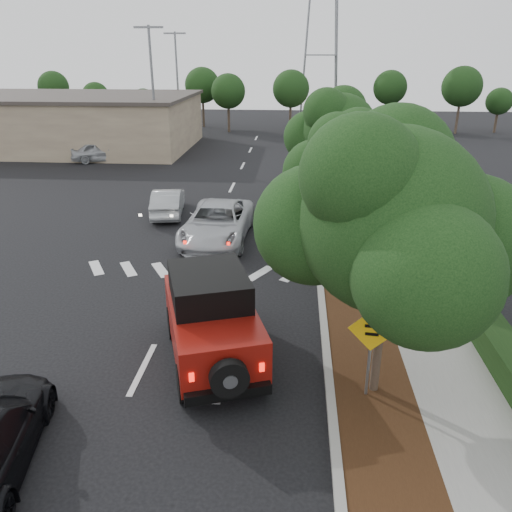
# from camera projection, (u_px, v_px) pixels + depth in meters

# --- Properties ---
(ground) EXTENTS (120.00, 120.00, 0.00)m
(ground) POSITION_uv_depth(u_px,v_px,m) (143.00, 369.00, 12.43)
(ground) COLOR black
(ground) RESTS_ON ground
(curb) EXTENTS (0.20, 70.00, 0.15)m
(curb) POSITION_uv_depth(u_px,v_px,m) (314.00, 220.00, 23.13)
(curb) COLOR #9E9B93
(curb) RESTS_ON ground
(planting_strip) EXTENTS (1.80, 70.00, 0.12)m
(planting_strip) POSITION_uv_depth(u_px,v_px,m) (336.00, 221.00, 23.06)
(planting_strip) COLOR black
(planting_strip) RESTS_ON ground
(sidewalk) EXTENTS (2.00, 70.00, 0.12)m
(sidewalk) POSITION_uv_depth(u_px,v_px,m) (378.00, 222.00, 22.92)
(sidewalk) COLOR gray
(sidewalk) RESTS_ON ground
(hedge) EXTENTS (0.80, 70.00, 0.80)m
(hedge) POSITION_uv_depth(u_px,v_px,m) (409.00, 216.00, 22.69)
(hedge) COLOR black
(hedge) RESTS_ON ground
(commercial_building) EXTENTS (22.00, 12.00, 4.00)m
(commercial_building) POSITION_uv_depth(u_px,v_px,m) (54.00, 122.00, 40.51)
(commercial_building) COLOR #89735E
(commercial_building) RESTS_ON ground
(transmission_tower) EXTENTS (7.00, 4.00, 28.00)m
(transmission_tower) POSITION_uv_depth(u_px,v_px,m) (318.00, 122.00, 56.25)
(transmission_tower) COLOR slate
(transmission_tower) RESTS_ON ground
(street_tree_near) EXTENTS (3.80, 3.80, 5.92)m
(street_tree_near) POSITION_uv_depth(u_px,v_px,m) (373.00, 393.00, 11.56)
(street_tree_near) COLOR black
(street_tree_near) RESTS_ON ground
(street_tree_mid) EXTENTS (3.20, 3.20, 5.32)m
(street_tree_mid) POSITION_uv_depth(u_px,v_px,m) (346.00, 270.00, 18.01)
(street_tree_mid) COLOR black
(street_tree_mid) RESTS_ON ground
(street_tree_far) EXTENTS (3.40, 3.40, 5.62)m
(street_tree_far) POSITION_uv_depth(u_px,v_px,m) (334.00, 216.00, 24.01)
(street_tree_far) COLOR black
(street_tree_far) RESTS_ON ground
(light_pole_a) EXTENTS (2.00, 0.22, 9.00)m
(light_pole_a) POSITION_uv_depth(u_px,v_px,m) (158.00, 159.00, 36.88)
(light_pole_a) COLOR slate
(light_pole_a) RESTS_ON ground
(light_pole_b) EXTENTS (2.00, 0.22, 9.00)m
(light_pole_b) POSITION_uv_depth(u_px,v_px,m) (180.00, 134.00, 48.02)
(light_pole_b) COLOR slate
(light_pole_b) RESTS_ON ground
(red_jeep) EXTENTS (3.18, 4.71, 2.31)m
(red_jeep) POSITION_uv_depth(u_px,v_px,m) (210.00, 316.00, 12.53)
(red_jeep) COLOR black
(red_jeep) RESTS_ON ground
(silver_suv_ahead) EXTENTS (2.74, 5.60, 1.53)m
(silver_suv_ahead) POSITION_uv_depth(u_px,v_px,m) (217.00, 223.00, 20.63)
(silver_suv_ahead) COLOR #B5B8BD
(silver_suv_ahead) RESTS_ON ground
(silver_sedan_oncoming) EXTENTS (1.90, 4.01, 1.27)m
(silver_sedan_oncoming) POSITION_uv_depth(u_px,v_px,m) (168.00, 202.00, 23.95)
(silver_sedan_oncoming) COLOR #A5A9AD
(silver_sedan_oncoming) RESTS_ON ground
(parked_suv) EXTENTS (4.58, 2.95, 1.45)m
(parked_suv) POSITION_uv_depth(u_px,v_px,m) (102.00, 151.00, 35.62)
(parked_suv) COLOR #A6A9AE
(parked_suv) RESTS_ON ground
(speed_hump_sign) EXTENTS (1.03, 0.13, 2.20)m
(speed_hump_sign) POSITION_uv_depth(u_px,v_px,m) (371.00, 341.00, 10.79)
(speed_hump_sign) COLOR slate
(speed_hump_sign) RESTS_ON ground
(terracotta_planter) EXTENTS (0.64, 0.64, 1.12)m
(terracotta_planter) POSITION_uv_depth(u_px,v_px,m) (450.00, 287.00, 15.01)
(terracotta_planter) COLOR brown
(terracotta_planter) RESTS_ON ground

